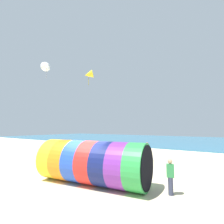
# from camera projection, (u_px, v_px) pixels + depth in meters

# --- Properties ---
(ground_plane) EXTENTS (120.00, 120.00, 0.00)m
(ground_plane) POSITION_uv_depth(u_px,v_px,m) (88.00, 184.00, 10.10)
(ground_plane) COLOR beige
(sea) EXTENTS (120.00, 40.00, 0.10)m
(sea) POSITION_uv_depth(u_px,v_px,m) (200.00, 141.00, 41.39)
(sea) COLOR teal
(sea) RESTS_ON ground
(giant_inflatable_tube) EXTENTS (6.85, 3.46, 2.47)m
(giant_inflatable_tube) POSITION_uv_depth(u_px,v_px,m) (93.00, 162.00, 10.19)
(giant_inflatable_tube) COLOR yellow
(giant_inflatable_tube) RESTS_ON ground
(kite_handler) EXTENTS (0.41, 0.32, 1.72)m
(kite_handler) POSITION_uv_depth(u_px,v_px,m) (170.00, 176.00, 8.48)
(kite_handler) COLOR #383D56
(kite_handler) RESTS_ON ground
(kite_yellow_delta) EXTENTS (0.97, 0.96, 1.21)m
(kite_yellow_delta) POSITION_uv_depth(u_px,v_px,m) (89.00, 75.00, 13.49)
(kite_yellow_delta) COLOR yellow
(kite_white_delta) EXTENTS (1.25, 1.25, 1.81)m
(kite_white_delta) POSITION_uv_depth(u_px,v_px,m) (47.00, 65.00, 17.28)
(kite_white_delta) COLOR white
(bystander_near_water) EXTENTS (0.42, 0.38, 1.80)m
(bystander_near_water) POSITION_uv_depth(u_px,v_px,m) (147.00, 151.00, 16.99)
(bystander_near_water) COLOR #726651
(bystander_near_water) RESTS_ON ground
(bystander_mid_beach) EXTENTS (0.39, 0.28, 1.73)m
(bystander_mid_beach) POSITION_uv_depth(u_px,v_px,m) (141.00, 155.00, 15.01)
(bystander_mid_beach) COLOR #726651
(bystander_mid_beach) RESTS_ON ground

